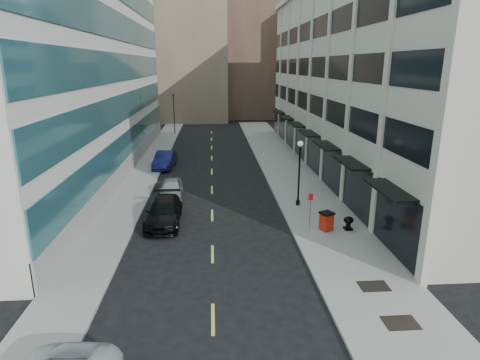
{
  "coord_description": "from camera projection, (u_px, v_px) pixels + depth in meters",
  "views": [
    {
      "loc": [
        0.12,
        -12.51,
        10.23
      ],
      "look_at": [
        1.88,
        12.75,
        2.92
      ],
      "focal_mm": 30.0,
      "sensor_mm": 36.0,
      "label": 1
    }
  ],
  "objects": [
    {
      "name": "ground",
      "position": [
        213.0,
        352.0,
        14.82
      ],
      "size": [
        160.0,
        160.0,
        0.0
      ],
      "primitive_type": "plane",
      "color": "black",
      "rests_on": "ground"
    },
    {
      "name": "traffic_signal",
      "position": [
        173.0,
        96.0,
        58.87
      ],
      "size": [
        0.66,
        0.66,
        6.98
      ],
      "color": "black",
      "rests_on": "ground"
    },
    {
      "name": "grate_far",
      "position": [
        374.0,
        286.0,
        18.92
      ],
      "size": [
        1.4,
        1.0,
        0.01
      ],
      "primitive_type": "cube",
      "color": "black",
      "rests_on": "sidewalk_right"
    },
    {
      "name": "building_left",
      "position": [
        36.0,
        67.0,
        36.86
      ],
      "size": [
        16.14,
        46.0,
        20.0
      ],
      "color": "silver",
      "rests_on": "ground"
    },
    {
      "name": "urn_planter",
      "position": [
        348.0,
        222.0,
        25.28
      ],
      "size": [
        0.63,
        0.63,
        0.87
      ],
      "rotation": [
        0.0,
        0.0,
        0.11
      ],
      "color": "black",
      "rests_on": "sidewalk_right"
    },
    {
      "name": "skyline_stone",
      "position": [
        305.0,
        66.0,
        76.5
      ],
      "size": [
        10.0,
        14.0,
        20.0
      ],
      "primitive_type": "cube",
      "color": "beige",
      "rests_on": "ground"
    },
    {
      "name": "sidewalk_right",
      "position": [
        299.0,
        187.0,
        34.47
      ],
      "size": [
        5.0,
        80.0,
        0.15
      ],
      "primitive_type": "cube",
      "color": "gray",
      "rests_on": "ground"
    },
    {
      "name": "road_centerline",
      "position": [
        212.0,
        201.0,
        31.11
      ],
      "size": [
        0.15,
        68.2,
        0.01
      ],
      "color": "#D8CC4C",
      "rests_on": "ground"
    },
    {
      "name": "car_blue_sedan",
      "position": [
        165.0,
        160.0,
        41.1
      ],
      "size": [
        2.16,
        5.12,
        1.64
      ],
      "primitive_type": "imported",
      "rotation": [
        0.0,
        0.0,
        -0.08
      ],
      "color": "#161853",
      "rests_on": "ground"
    },
    {
      "name": "building_right",
      "position": [
        383.0,
        78.0,
        39.33
      ],
      "size": [
        15.3,
        46.5,
        18.25
      ],
      "color": "beige",
      "rests_on": "ground"
    },
    {
      "name": "car_silver_sedan",
      "position": [
        171.0,
        189.0,
        31.73
      ],
      "size": [
        1.97,
        4.49,
        1.5
      ],
      "primitive_type": "imported",
      "rotation": [
        0.0,
        0.0,
        0.04
      ],
      "color": "#9CA0A5",
      "rests_on": "ground"
    },
    {
      "name": "grate_mid",
      "position": [
        401.0,
        323.0,
        16.24
      ],
      "size": [
        1.4,
        1.0,
        0.01
      ],
      "primitive_type": "cube",
      "color": "black",
      "rests_on": "sidewalk_right"
    },
    {
      "name": "sidewalk_left",
      "position": [
        134.0,
        191.0,
        33.53
      ],
      "size": [
        3.0,
        80.0,
        0.15
      ],
      "primitive_type": "cube",
      "color": "gray",
      "rests_on": "ground"
    },
    {
      "name": "car_black_pickup",
      "position": [
        164.0,
        212.0,
        26.62
      ],
      "size": [
        2.3,
        5.54,
        1.6
      ],
      "primitive_type": "imported",
      "rotation": [
        0.0,
        0.0,
        0.01
      ],
      "color": "black",
      "rests_on": "ground"
    },
    {
      "name": "sign_post",
      "position": [
        310.0,
        205.0,
        24.96
      ],
      "size": [
        0.3,
        0.06,
        2.56
      ],
      "rotation": [
        0.0,
        0.0,
        -0.02
      ],
      "color": "slate",
      "rests_on": "sidewalk_right"
    },
    {
      "name": "skyline_tan_near",
      "position": [
        189.0,
        44.0,
        75.84
      ],
      "size": [
        14.0,
        18.0,
        28.0
      ],
      "primitive_type": "cube",
      "color": "#846D56",
      "rests_on": "ground"
    },
    {
      "name": "skyline_brown",
      "position": [
        250.0,
        29.0,
        79.64
      ],
      "size": [
        12.0,
        16.0,
        34.0
      ],
      "primitive_type": "cube",
      "color": "brown",
      "rests_on": "ground"
    },
    {
      "name": "lamppost",
      "position": [
        299.0,
        167.0,
        29.13
      ],
      "size": [
        0.41,
        0.41,
        4.95
      ],
      "color": "black",
      "rests_on": "sidewalk_right"
    },
    {
      "name": "skyline_tan_far",
      "position": [
        145.0,
        61.0,
        85.59
      ],
      "size": [
        12.0,
        14.0,
        22.0
      ],
      "primitive_type": "cube",
      "color": "#846D56",
      "rests_on": "ground"
    },
    {
      "name": "trash_bin",
      "position": [
        326.0,
        220.0,
        25.17
      ],
      "size": [
        0.98,
        0.98,
        1.21
      ],
      "rotation": [
        0.0,
        0.0,
        0.43
      ],
      "color": "red",
      "rests_on": "sidewalk_right"
    }
  ]
}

